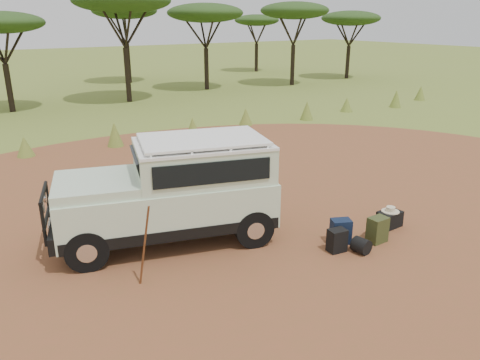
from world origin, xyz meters
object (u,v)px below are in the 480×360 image
walking_staff (144,246)px  hard_case (389,219)px  duffel_navy (378,229)px  backpack_olive (377,230)px  backpack_black (337,241)px  safari_vehicle (174,193)px  backpack_navy (341,231)px

walking_staff → hard_case: size_ratio=2.95×
walking_staff → duffel_navy: walking_staff is taller
backpack_olive → backpack_black: bearing=170.1°
safari_vehicle → duffel_navy: safari_vehicle is taller
duffel_navy → hard_case: size_ratio=0.85×
backpack_olive → hard_case: bearing=22.6°
walking_staff → backpack_olive: size_ratio=2.77×
duffel_navy → hard_case: bearing=3.3°
backpack_olive → walking_staff: bearing=165.8°
backpack_black → duffel_navy: size_ratio=1.10×
safari_vehicle → backpack_black: 3.45m
backpack_olive → safari_vehicle: bearing=144.0°
safari_vehicle → backpack_navy: safari_vehicle is taller
safari_vehicle → duffel_navy: 4.38m
backpack_navy → duffel_navy: bearing=4.6°
backpack_black → backpack_navy: size_ratio=0.92×
backpack_black → duffel_navy: bearing=5.0°
safari_vehicle → backpack_olive: bearing=-18.6°
backpack_olive → duffel_navy: (0.14, 0.10, -0.06)m
backpack_black → backpack_olive: (1.01, -0.16, 0.04)m
backpack_navy → backpack_olive: 0.78m
walking_staff → hard_case: (5.53, -0.75, -0.58)m
backpack_black → backpack_olive: 1.02m
duffel_navy → hard_case: (0.69, 0.26, -0.04)m
walking_staff → backpack_black: 3.85m
duffel_navy → backpack_black: bearing=159.4°
backpack_black → hard_case: 1.85m
walking_staff → safari_vehicle: bearing=4.3°
safari_vehicle → hard_case: 4.86m
walking_staff → duffel_navy: size_ratio=3.49×
walking_staff → backpack_olive: (4.70, -1.11, -0.48)m
walking_staff → backpack_navy: (4.03, -0.72, -0.50)m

